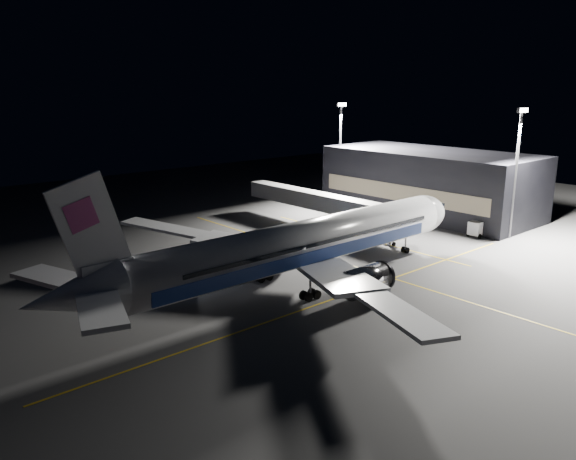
% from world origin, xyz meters
% --- Properties ---
extents(ground, '(200.00, 200.00, 0.00)m').
position_xyz_m(ground, '(0.00, 0.00, 0.00)').
color(ground, '#4C4C4F').
rests_on(ground, ground).
extents(guide_line_main, '(0.25, 80.00, 0.01)m').
position_xyz_m(guide_line_main, '(10.00, 0.00, 0.01)').
color(guide_line_main, gold).
rests_on(guide_line_main, ground).
extents(guide_line_cross, '(70.00, 0.25, 0.01)m').
position_xyz_m(guide_line_cross, '(0.00, -6.00, 0.01)').
color(guide_line_cross, gold).
rests_on(guide_line_cross, ground).
extents(guide_line_side, '(0.25, 40.00, 0.01)m').
position_xyz_m(guide_line_side, '(22.00, 10.00, 0.01)').
color(guide_line_side, gold).
rests_on(guide_line_side, ground).
extents(airliner, '(61.48, 54.22, 16.64)m').
position_xyz_m(airliner, '(-1.08, 0.00, 5.16)').
color(airliner, silver).
rests_on(airliner, ground).
extents(terminal, '(18.12, 40.00, 12.00)m').
position_xyz_m(terminal, '(45.98, 14.00, 6.00)').
color(terminal, black).
rests_on(terminal, ground).
extents(jet_bridge, '(3.60, 34.40, 6.30)m').
position_xyz_m(jet_bridge, '(22.00, 18.06, 4.58)').
color(jet_bridge, '#B2B2B7').
rests_on(jet_bridge, ground).
extents(floodlight_mast_north, '(2.40, 0.68, 20.70)m').
position_xyz_m(floodlight_mast_north, '(40.00, 31.99, 12.37)').
color(floodlight_mast_north, '#59595E').
rests_on(floodlight_mast_north, ground).
extents(floodlight_mast_south, '(2.40, 0.67, 20.70)m').
position_xyz_m(floodlight_mast_south, '(40.00, -6.01, 12.37)').
color(floodlight_mast_south, '#59595E').
rests_on(floodlight_mast_south, ground).
extents(service_truck, '(5.09, 2.45, 2.54)m').
position_xyz_m(service_truck, '(37.71, -1.97, 1.36)').
color(service_truck, silver).
rests_on(service_truck, ground).
extents(baggage_tug, '(2.77, 2.27, 1.93)m').
position_xyz_m(baggage_tug, '(-8.03, 13.42, 0.89)').
color(baggage_tug, black).
rests_on(baggage_tug, ground).
extents(safety_cone_a, '(0.42, 0.42, 0.63)m').
position_xyz_m(safety_cone_a, '(0.64, 8.88, 0.31)').
color(safety_cone_a, '#E26209').
rests_on(safety_cone_a, ground).
extents(safety_cone_b, '(0.42, 0.42, 0.64)m').
position_xyz_m(safety_cone_b, '(5.54, 11.62, 0.32)').
color(safety_cone_b, '#E26209').
rests_on(safety_cone_b, ground).
extents(safety_cone_c, '(0.39, 0.39, 0.58)m').
position_xyz_m(safety_cone_c, '(-6.10, 5.86, 0.29)').
color(safety_cone_c, '#E26209').
rests_on(safety_cone_c, ground).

